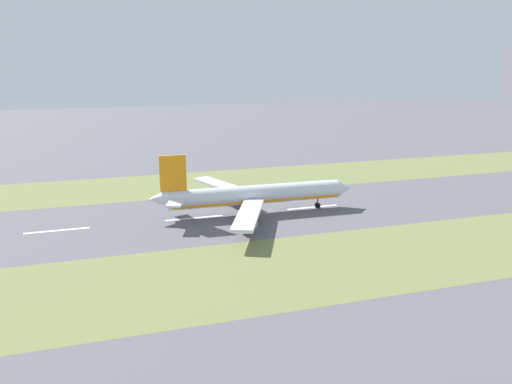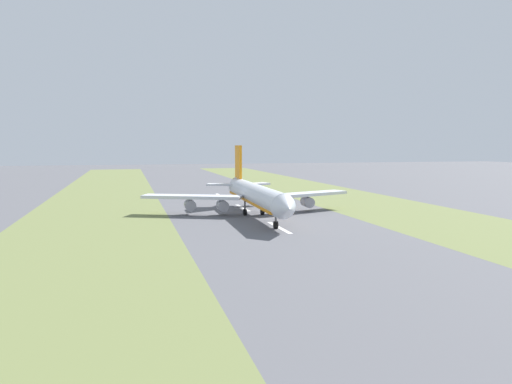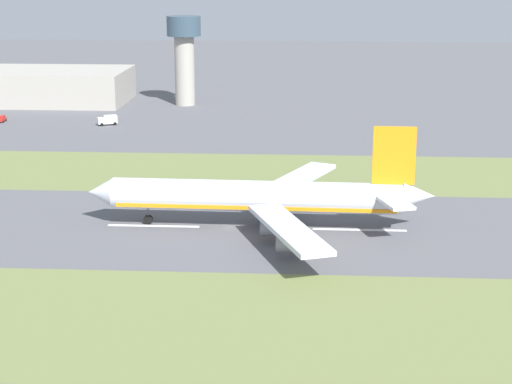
# 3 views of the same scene
# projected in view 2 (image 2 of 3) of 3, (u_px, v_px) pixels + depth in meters

# --- Properties ---
(ground_plane) EXTENTS (800.00, 800.00, 0.00)m
(ground_plane) POSITION_uv_depth(u_px,v_px,m) (263.00, 219.00, 137.76)
(ground_plane) COLOR #56565B
(grass_median_west) EXTENTS (40.00, 600.00, 0.01)m
(grass_median_west) POSITION_uv_depth(u_px,v_px,m) (408.00, 213.00, 148.99)
(grass_median_west) COLOR olive
(grass_median_west) RESTS_ON ground
(grass_median_east) EXTENTS (40.00, 600.00, 0.01)m
(grass_median_east) POSITION_uv_depth(u_px,v_px,m) (92.00, 225.00, 126.52)
(grass_median_east) COLOR olive
(grass_median_east) RESTS_ON ground
(centreline_dash_near) EXTENTS (1.20, 18.00, 0.01)m
(centreline_dash_near) POSITION_uv_depth(u_px,v_px,m) (220.00, 196.00, 200.23)
(centreline_dash_near) COLOR silver
(centreline_dash_near) RESTS_ON ground
(centreline_dash_mid) EXTENTS (1.20, 18.00, 0.01)m
(centreline_dash_mid) POSITION_uv_depth(u_px,v_px,m) (243.00, 208.00, 161.68)
(centreline_dash_mid) COLOR silver
(centreline_dash_mid) RESTS_ON ground
(centreline_dash_far) EXTENTS (1.20, 18.00, 0.01)m
(centreline_dash_far) POSITION_uv_depth(u_px,v_px,m) (279.00, 227.00, 123.13)
(centreline_dash_far) COLOR silver
(centreline_dash_far) RESTS_ON ground
(airplane_main_jet) EXTENTS (64.12, 67.12, 20.20)m
(airplane_main_jet) POSITION_uv_depth(u_px,v_px,m) (255.00, 195.00, 143.50)
(airplane_main_jet) COLOR silver
(airplane_main_jet) RESTS_ON ground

